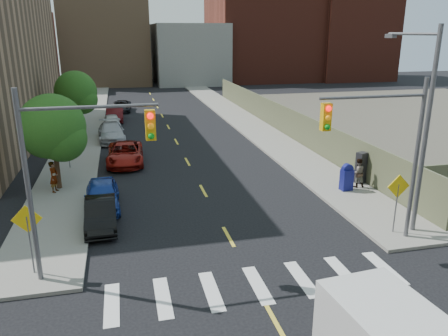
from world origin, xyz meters
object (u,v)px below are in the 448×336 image
parked_car_blue (102,195)px  parked_car_red (125,154)px  parked_car_white (112,121)px  mailbox (347,177)px  parked_car_silver (111,132)px  payphone (361,168)px  parked_car_maroon (115,114)px  pedestrian_east (358,173)px  parked_car_black (101,214)px  parked_car_grey (122,106)px  pedestrian_west (54,177)px

parked_car_blue → parked_car_red: size_ratio=0.82×
parked_car_white → mailbox: mailbox is taller
parked_car_blue → parked_car_silver: (0.31, 14.81, 0.02)m
parked_car_white → payphone: 24.54m
parked_car_red → payphone: 15.44m
parked_car_silver → parked_car_maroon: size_ratio=1.08×
payphone → pedestrian_east: payphone is taller
parked_car_blue → parked_car_red: bearing=79.0°
parked_car_black → parked_car_maroon: bearing=87.2°
parked_car_blue → parked_car_black: size_ratio=1.07×
parked_car_red → payphone: bearing=-27.7°
parked_car_black → parked_car_maroon: 25.65m
parked_car_grey → payphone: payphone is taller
parked_car_black → pedestrian_west: size_ratio=2.27×
pedestrian_west → parked_car_red: bearing=-19.1°
parked_car_blue → payphone: 14.71m
parked_car_black → payphone: payphone is taller
parked_car_white → payphone: bearing=-57.4°
parked_car_silver → payphone: (14.39, -14.61, 0.33)m
parked_car_black → parked_car_white: size_ratio=1.06×
parked_car_maroon → pedestrian_west: size_ratio=2.70×
parked_car_blue → pedestrian_west: size_ratio=2.42×
parked_car_black → payphone: bearing=8.0°
parked_car_blue → pedestrian_east: bearing=-3.3°
parked_car_black → pedestrian_east: 14.28m
parked_car_red → parked_car_maroon: bearing=94.7°
parked_car_blue → parked_car_grey: parked_car_blue is taller
parked_car_blue → parked_car_white: bearing=87.4°
parked_car_silver → parked_car_blue: bearing=-94.6°
parked_car_black → pedestrian_east: bearing=6.0°
parked_car_white → mailbox: (12.97, -20.84, 0.26)m
pedestrian_west → mailbox: bearing=-83.9°
parked_car_red → parked_car_maroon: parked_car_maroon is taller
parked_car_maroon → parked_car_grey: (0.71, 5.70, -0.17)m
mailbox → payphone: size_ratio=0.83×
parked_car_blue → parked_car_silver: size_ratio=0.83×
parked_car_white → pedestrian_west: (-2.97, -17.35, 0.39)m
parked_car_red → parked_car_black: bearing=-95.2°
parked_car_maroon → payphone: bearing=-57.5°
mailbox → pedestrian_east: 0.94m
parked_car_silver → parked_car_maroon: 8.57m
parked_car_blue → payphone: payphone is taller
parked_car_red → parked_car_grey: (0.00, 21.20, -0.11)m
parked_car_silver → mailbox: bearing=-53.6°
parked_car_black → parked_car_grey: parked_car_black is taller
mailbox → parked_car_white: bearing=117.1°
parked_car_red → pedestrian_east: (12.86, -8.29, 0.27)m
parked_car_black → payphone: (14.70, 2.47, 0.42)m
parked_car_black → mailbox: (13.29, 1.51, 0.24)m
mailbox → parked_car_maroon: bearing=113.0°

